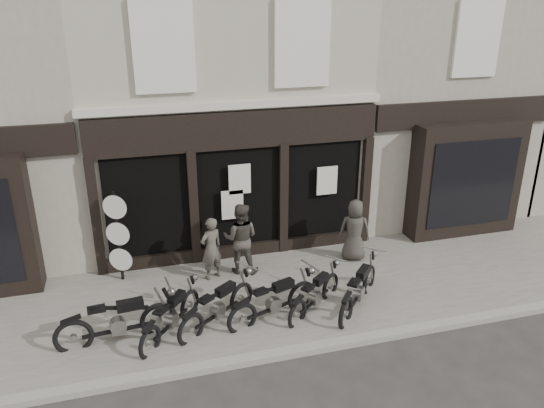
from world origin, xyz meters
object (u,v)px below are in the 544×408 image
object	(u,v)px
motorcycle_1	(172,319)
motorcycle_3	(274,304)
advert_sign_post	(119,241)
motorcycle_4	(315,297)
man_left	(211,248)
motorcycle_2	(218,309)
motorcycle_5	(359,292)
man_right	(355,230)
man_centre	(241,238)
motorcycle_0	(119,325)

from	to	relation	value
motorcycle_1	motorcycle_3	world-z (taller)	motorcycle_3
motorcycle_3	advert_sign_post	distance (m)	3.99
motorcycle_4	man_left	xyz separation A→B (m)	(-1.92, 1.90, 0.51)
motorcycle_1	motorcycle_2	xyz separation A→B (m)	(0.96, 0.06, 0.02)
motorcycle_5	motorcycle_3	bearing A→B (deg)	131.33
motorcycle_2	motorcycle_3	xyz separation A→B (m)	(1.16, -0.12, 0.00)
man_left	motorcycle_5	bearing A→B (deg)	120.25
motorcycle_1	man_left	world-z (taller)	man_left
motorcycle_5	man_right	distance (m)	2.25
man_centre	man_right	bearing A→B (deg)	-162.19
motorcycle_1	motorcycle_4	distance (m)	3.08
motorcycle_1	man_left	size ratio (longest dim) A/B	1.14
man_right	motorcycle_1	bearing A→B (deg)	44.58
man_right	advert_sign_post	distance (m)	5.76
man_centre	motorcycle_3	bearing A→B (deg)	116.54
motorcycle_0	motorcycle_5	bearing A→B (deg)	-6.83
motorcycle_0	man_right	xyz separation A→B (m)	(5.84, 1.93, 0.47)
motorcycle_0	motorcycle_2	world-z (taller)	motorcycle_0
motorcycle_5	man_left	xyz separation A→B (m)	(-2.87, 2.05, 0.47)
motorcycle_0	motorcycle_3	world-z (taller)	motorcycle_0
man_centre	man_right	world-z (taller)	man_centre
motorcycle_1	man_left	bearing A→B (deg)	7.95
man_left	man_centre	distance (m)	0.76
motorcycle_5	man_right	size ratio (longest dim) A/B	1.13
motorcycle_3	motorcycle_5	distance (m)	1.90
motorcycle_2	motorcycle_5	distance (m)	3.07
motorcycle_0	motorcycle_2	bearing A→B (deg)	-3.71
motorcycle_3	man_centre	bearing A→B (deg)	76.78
motorcycle_3	motorcycle_1	bearing A→B (deg)	159.18
motorcycle_2	motorcycle_0	bearing A→B (deg)	145.65
motorcycle_1	advert_sign_post	bearing A→B (deg)	59.73
motorcycle_5	man_centre	size ratio (longest dim) A/B	1.02
motorcycle_4	man_centre	bearing A→B (deg)	81.34
motorcycle_0	motorcycle_1	size ratio (longest dim) A/B	1.35
motorcycle_1	man_centre	world-z (taller)	man_centre
motorcycle_4	motorcycle_5	size ratio (longest dim) A/B	0.94
motorcycle_4	man_right	bearing A→B (deg)	8.67
man_right	advert_sign_post	world-z (taller)	advert_sign_post
motorcycle_2	motorcycle_3	distance (m)	1.17
motorcycle_0	motorcycle_1	distance (m)	1.02
motorcycle_1	motorcycle_3	distance (m)	2.12
motorcycle_2	motorcycle_3	bearing A→B (deg)	-41.92
motorcycle_0	motorcycle_5	size ratio (longest dim) A/B	1.32
motorcycle_4	advert_sign_post	distance (m)	4.72
motorcycle_5	advert_sign_post	distance (m)	5.61
motorcycle_0	motorcycle_4	distance (m)	4.10
motorcycle_2	motorcycle_3	size ratio (longest dim) A/B	0.89
motorcycle_5	man_right	xyz separation A→B (m)	(0.79, 2.05, 0.49)
motorcycle_1	motorcycle_5	distance (m)	4.03
motorcycle_5	man_right	world-z (taller)	man_right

